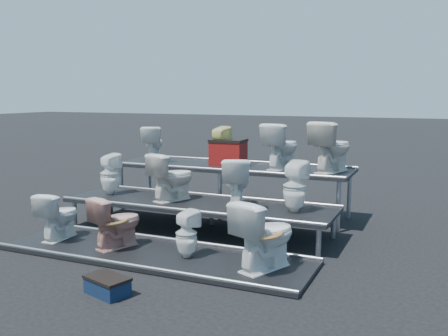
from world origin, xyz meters
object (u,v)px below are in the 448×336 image
at_px(toilet_0, 59,215).
at_px(toilet_7, 295,187).
at_px(toilet_1, 116,222).
at_px(toilet_5, 172,177).
at_px(toilet_11, 332,147).
at_px(step_stool, 107,287).
at_px(toilet_6, 236,182).
at_px(toilet_9, 220,146).
at_px(toilet_4, 110,174).
at_px(red_crate, 228,154).
at_px(toilet_3, 265,234).
at_px(toilet_8, 153,144).
at_px(toilet_10, 281,146).
at_px(toilet_2, 187,234).

height_order(toilet_0, toilet_7, toilet_7).
bearing_deg(toilet_0, toilet_1, 176.81).
relative_size(toilet_5, toilet_11, 0.91).
distance_m(toilet_7, step_stool, 2.97).
bearing_deg(toilet_6, toilet_9, -78.06).
height_order(toilet_4, toilet_11, toilet_11).
distance_m(toilet_1, toilet_6, 1.82).
bearing_deg(red_crate, toilet_9, -162.58).
bearing_deg(toilet_6, toilet_1, 26.33).
bearing_deg(toilet_9, red_crate, -144.09).
xyz_separation_m(toilet_0, red_crate, (1.49, 2.65, 0.67)).
bearing_deg(toilet_11, toilet_7, 98.36).
height_order(toilet_1, toilet_3, toilet_3).
distance_m(toilet_5, toilet_9, 1.37).
distance_m(toilet_1, toilet_3, 2.10).
xyz_separation_m(toilet_5, red_crate, (0.38, 1.35, 0.23)).
distance_m(toilet_8, toilet_11, 3.34).
distance_m(toilet_0, toilet_4, 1.36).
relative_size(toilet_0, toilet_5, 0.91).
bearing_deg(toilet_10, toilet_1, 71.63).
relative_size(toilet_6, toilet_9, 1.06).
bearing_deg(toilet_2, toilet_8, -31.11).
height_order(toilet_0, red_crate, red_crate).
relative_size(toilet_1, toilet_4, 1.03).
xyz_separation_m(toilet_0, toilet_11, (3.32, 2.60, 0.87)).
relative_size(toilet_4, toilet_9, 0.99).
bearing_deg(toilet_10, toilet_4, 38.55).
xyz_separation_m(toilet_4, toilet_10, (2.54, 1.30, 0.44)).
relative_size(toilet_4, toilet_10, 0.88).
height_order(red_crate, step_stool, red_crate).
bearing_deg(step_stool, toilet_6, 97.58).
bearing_deg(toilet_9, step_stool, 111.77).
distance_m(toilet_11, red_crate, 1.84).
bearing_deg(toilet_9, toilet_2, 120.67).
bearing_deg(toilet_4, toilet_10, -135.96).
distance_m(toilet_0, toilet_6, 2.59).
distance_m(toilet_1, toilet_7, 2.50).
distance_m(toilet_4, toilet_9, 1.96).
relative_size(toilet_7, toilet_9, 1.06).
relative_size(toilet_2, toilet_8, 0.93).
bearing_deg(toilet_7, toilet_8, -13.54).
height_order(toilet_2, toilet_7, toilet_7).
height_order(toilet_6, toilet_8, toilet_8).
bearing_deg(toilet_5, toilet_3, 169.01).
xyz_separation_m(toilet_2, toilet_11, (1.27, 2.60, 0.91)).
xyz_separation_m(toilet_5, step_stool, (0.65, -2.56, -0.75)).
relative_size(toilet_2, toilet_6, 0.83).
distance_m(toilet_1, toilet_11, 3.59).
height_order(toilet_2, toilet_5, toilet_5).
bearing_deg(red_crate, toilet_8, 179.09).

